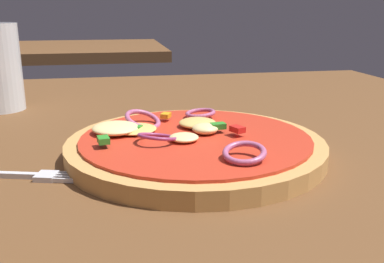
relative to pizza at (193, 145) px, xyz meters
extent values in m
cube|color=brown|center=(-0.05, 0.01, -0.03)|extent=(1.11, 1.09, 0.04)
cylinder|color=tan|center=(0.00, 0.00, 0.00)|extent=(0.27, 0.27, 0.02)
cylinder|color=red|center=(0.00, 0.00, 0.01)|extent=(0.24, 0.24, 0.00)
ellipsoid|color=#F4DB8E|center=(-0.08, 0.03, 0.01)|extent=(0.05, 0.05, 0.01)
ellipsoid|color=#F4DB8E|center=(0.01, 0.01, 0.01)|extent=(0.03, 0.03, 0.01)
ellipsoid|color=#F4DB8E|center=(-0.01, -0.02, 0.01)|extent=(0.03, 0.03, 0.01)
ellipsoid|color=#E5BC60|center=(-0.06, 0.03, 0.01)|extent=(0.05, 0.05, 0.01)
ellipsoid|color=#E5BC60|center=(0.01, 0.04, 0.01)|extent=(0.04, 0.04, 0.01)
torus|color=#B25984|center=(-0.05, 0.05, 0.02)|extent=(0.06, 0.06, 0.02)
torus|color=#B25984|center=(0.02, 0.07, 0.02)|extent=(0.04, 0.04, 0.01)
torus|color=#93386B|center=(-0.04, -0.01, 0.02)|extent=(0.06, 0.06, 0.01)
torus|color=#B25984|center=(0.03, -0.08, 0.02)|extent=(0.05, 0.05, 0.01)
cube|color=#2D8C28|center=(0.03, 0.00, 0.02)|extent=(0.02, 0.01, 0.01)
cube|color=red|center=(0.05, -0.01, 0.02)|extent=(0.02, 0.02, 0.01)
cube|color=#2D8C28|center=(-0.06, 0.02, 0.01)|extent=(0.01, 0.01, 0.00)
cube|color=#2D8C28|center=(-0.09, -0.02, 0.02)|extent=(0.01, 0.02, 0.01)
cube|color=orange|center=(-0.02, 0.07, 0.02)|extent=(0.01, 0.02, 0.01)
cube|color=silver|center=(-0.14, -0.04, -0.01)|extent=(0.02, 0.02, 0.01)
cube|color=silver|center=(-0.12, -0.06, -0.01)|extent=(0.03, 0.01, 0.00)
cube|color=silver|center=(-0.12, -0.05, -0.01)|extent=(0.03, 0.01, 0.00)
cube|color=silver|center=(-0.12, -0.05, -0.01)|extent=(0.03, 0.01, 0.00)
cube|color=silver|center=(-0.12, -0.04, -0.01)|extent=(0.03, 0.01, 0.00)
cube|color=brown|center=(-0.24, 1.41, -0.03)|extent=(0.74, 0.62, 0.04)
camera|label=1|loc=(-0.08, -0.43, 0.14)|focal=40.50mm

